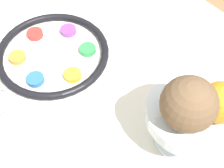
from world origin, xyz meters
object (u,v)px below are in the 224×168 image
Objects in this scene: seder_plate at (53,54)px; coconut at (189,104)px; orange_fruit at (221,102)px; napkin_roll at (2,166)px; fruit_stand at (190,117)px.

coconut is (0.38, 0.07, 0.15)m from seder_plate.
napkin_roll is at bearing -119.70° from orange_fruit.
napkin_roll reaches higher than seder_plate.
seder_plate is 1.84× the size of napkin_roll.
orange_fruit is at bearing 37.07° from fruit_stand.
seder_plate is 0.42m from coconut.
napkin_roll is at bearing -117.24° from fruit_stand.
orange_fruit is at bearing 61.79° from coconut.
orange_fruit is 0.45m from napkin_roll.
napkin_roll is (-0.18, -0.34, -0.07)m from fruit_stand.
seder_plate is at bearing -163.17° from orange_fruit.
seder_plate is at bearing 128.97° from napkin_roll.
fruit_stand is (0.38, 0.10, 0.07)m from seder_plate.
orange_fruit is (0.41, 0.12, 0.14)m from seder_plate.
orange_fruit reaches higher than fruit_stand.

